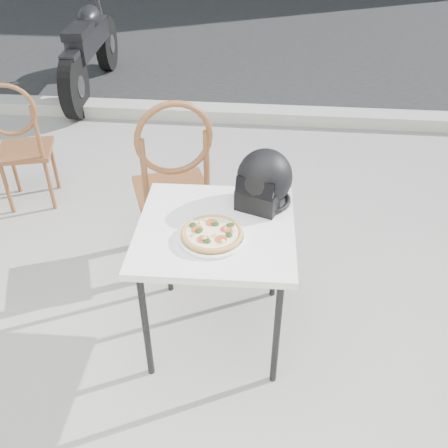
# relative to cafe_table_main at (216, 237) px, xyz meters

# --- Properties ---
(ground) EXTENTS (80.00, 80.00, 0.00)m
(ground) POSITION_rel_cafe_table_main_xyz_m (-0.32, -0.14, -0.65)
(ground) COLOR gray
(ground) RESTS_ON ground
(street_asphalt) EXTENTS (30.00, 8.00, 0.00)m
(street_asphalt) POSITION_rel_cafe_table_main_xyz_m (-0.32, 6.86, -0.64)
(street_asphalt) COLOR black
(street_asphalt) RESTS_ON ground
(curb) EXTENTS (30.00, 0.25, 0.12)m
(curb) POSITION_rel_cafe_table_main_xyz_m (-0.32, 2.86, -0.59)
(curb) COLOR #A3A199
(curb) RESTS_ON ground
(cafe_table_main) EXTENTS (0.77, 0.77, 0.71)m
(cafe_table_main) POSITION_rel_cafe_table_main_xyz_m (0.00, 0.00, 0.00)
(cafe_table_main) COLOR white
(cafe_table_main) RESTS_ON ground
(plate) EXTENTS (0.32, 0.32, 0.02)m
(plate) POSITION_rel_cafe_table_main_xyz_m (-0.01, -0.10, 0.07)
(plate) COLOR white
(plate) RESTS_ON cafe_table_main
(pizza) EXTENTS (0.34, 0.34, 0.04)m
(pizza) POSITION_rel_cafe_table_main_xyz_m (-0.01, -0.10, 0.10)
(pizza) COLOR tan
(pizza) RESTS_ON plate
(helmet) EXTENTS (0.36, 0.37, 0.28)m
(helmet) POSITION_rel_cafe_table_main_xyz_m (0.21, 0.23, 0.19)
(helmet) COLOR black
(helmet) RESTS_ON cafe_table_main
(cafe_chair_main) EXTENTS (0.57, 0.57, 1.14)m
(cafe_chair_main) POSITION_rel_cafe_table_main_xyz_m (-0.31, 0.57, -0.01)
(cafe_chair_main) COLOR brown
(cafe_chair_main) RESTS_ON ground
(cafe_chair_side) EXTENTS (0.46, 0.46, 0.98)m
(cafe_chair_side) POSITION_rel_cafe_table_main_xyz_m (-1.51, 1.13, -0.10)
(cafe_chair_side) COLOR brown
(cafe_chair_side) RESTS_ON ground
(motorcycle) EXTENTS (0.55, 2.13, 1.06)m
(motorcycle) POSITION_rel_cafe_table_main_xyz_m (-1.79, 3.51, -0.18)
(motorcycle) COLOR black
(motorcycle) RESTS_ON street_asphalt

